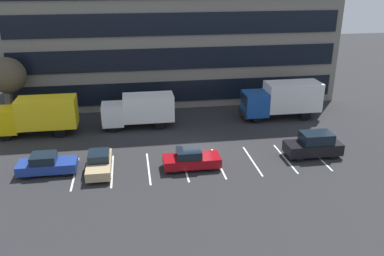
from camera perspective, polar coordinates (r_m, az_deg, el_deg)
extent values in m
plane|color=#262628|center=(34.46, 0.61, -3.31)|extent=(120.00, 120.00, 0.00)
cube|color=slate|center=(49.22, -2.96, 17.27)|extent=(36.43, 12.82, 21.60)
cube|color=black|center=(44.46, -1.84, 5.23)|extent=(34.97, 0.16, 2.30)
cube|color=black|center=(43.58, -1.90, 9.78)|extent=(34.97, 0.16, 2.30)
cube|color=black|center=(42.99, -1.96, 14.48)|extent=(34.97, 0.16, 2.30)
cube|color=silver|center=(32.14, -16.23, -6.18)|extent=(0.14, 5.40, 0.01)
cube|color=silver|center=(31.86, -11.21, -5.94)|extent=(0.14, 5.40, 0.01)
cube|color=silver|center=(31.83, -6.16, -5.66)|extent=(0.14, 5.40, 0.01)
cube|color=silver|center=(32.04, -1.13, -5.33)|extent=(0.14, 5.40, 0.01)
cube|color=silver|center=(32.49, 3.78, -4.98)|extent=(0.14, 5.40, 0.01)
cube|color=silver|center=(33.17, 8.52, -4.59)|extent=(0.14, 5.40, 0.01)
cube|color=silver|center=(34.07, 13.04, -4.20)|extent=(0.14, 5.40, 0.01)
cube|color=silver|center=(35.17, 17.30, -3.81)|extent=(0.14, 5.40, 0.01)
cube|color=yellow|center=(40.62, -24.84, 1.03)|extent=(2.22, 2.43, 2.22)
cube|color=yellow|center=(39.55, -19.77, 2.11)|extent=(5.26, 2.53, 2.73)
cylinder|color=black|center=(40.06, -24.96, -0.98)|extent=(1.01, 0.30, 1.01)
cylinder|color=black|center=(41.92, -24.26, 0.10)|extent=(1.01, 0.30, 1.01)
cylinder|color=black|center=(38.95, -18.20, -0.61)|extent=(1.01, 0.30, 1.01)
cylinder|color=black|center=(40.87, -17.80, 0.49)|extent=(1.01, 0.30, 1.01)
cube|color=white|center=(39.50, -11.14, 1.94)|extent=(2.05, 2.23, 2.05)
cube|color=black|center=(39.43, -12.64, 2.41)|extent=(0.06, 1.88, 0.90)
cube|color=white|center=(39.32, -6.18, 2.93)|extent=(4.84, 2.33, 2.51)
cube|color=black|center=(39.87, -12.58, 0.65)|extent=(0.19, 2.23, 0.37)
cylinder|color=black|center=(38.96, -11.07, 0.05)|extent=(0.93, 0.28, 0.93)
cylinder|color=black|center=(40.75, -11.00, 1.03)|extent=(0.93, 0.28, 0.93)
cylinder|color=black|center=(39.00, -4.59, 0.42)|extent=(0.93, 0.28, 0.93)
cylinder|color=black|center=(40.78, -4.81, 1.38)|extent=(0.93, 0.28, 0.93)
cube|color=#194799|center=(41.65, 8.88, 3.45)|extent=(2.36, 2.57, 2.36)
cube|color=black|center=(41.17, 7.38, 4.01)|extent=(0.06, 2.16, 1.04)
cube|color=white|center=(42.82, 14.01, 4.39)|extent=(5.57, 2.68, 2.89)
cube|color=black|center=(41.63, 7.19, 2.05)|extent=(0.21, 2.57, 0.43)
cylinder|color=black|center=(41.04, 9.25, 1.41)|extent=(1.07, 0.32, 1.07)
cylinder|color=black|center=(43.02, 8.36, 2.41)|extent=(1.07, 0.32, 1.07)
cylinder|color=black|center=(42.85, 15.72, 1.74)|extent=(1.07, 0.32, 1.07)
cylinder|color=black|center=(44.75, 14.60, 2.69)|extent=(1.07, 0.32, 1.07)
cube|color=black|center=(34.76, 16.69, -2.69)|extent=(4.57, 1.94, 0.94)
cube|color=black|center=(34.52, 17.19, -1.31)|extent=(2.51, 1.70, 0.84)
cylinder|color=black|center=(33.65, 14.96, -4.11)|extent=(0.68, 0.22, 0.68)
cylinder|color=black|center=(35.05, 13.88, -2.93)|extent=(0.68, 0.22, 0.68)
cylinder|color=black|center=(34.89, 19.37, -3.68)|extent=(0.68, 0.22, 0.68)
cylinder|color=black|center=(36.24, 18.16, -2.57)|extent=(0.68, 0.22, 0.68)
cube|color=tan|center=(31.67, -12.96, -5.08)|extent=(1.80, 4.29, 0.70)
cube|color=black|center=(31.58, -13.04, -3.86)|extent=(1.58, 1.80, 0.60)
cylinder|color=black|center=(30.52, -11.59, -6.64)|extent=(0.22, 0.60, 0.60)
cylinder|color=black|center=(30.66, -14.51, -6.78)|extent=(0.22, 0.60, 0.60)
cylinder|color=black|center=(32.97, -11.44, -4.40)|extent=(0.22, 0.60, 0.60)
cylinder|color=black|center=(33.10, -14.13, -4.54)|extent=(0.22, 0.60, 0.60)
cube|color=maroon|center=(31.42, -0.06, -4.67)|extent=(4.42, 1.85, 0.72)
cube|color=black|center=(31.10, -0.46, -3.60)|extent=(1.86, 1.63, 0.62)
cylinder|color=black|center=(32.48, 2.20, -4.35)|extent=(0.62, 0.23, 0.62)
cylinder|color=black|center=(31.08, 2.76, -5.63)|extent=(0.62, 0.23, 0.62)
cylinder|color=black|center=(32.10, -2.78, -4.69)|extent=(0.62, 0.23, 0.62)
cylinder|color=black|center=(30.68, -2.45, -6.00)|extent=(0.62, 0.23, 0.62)
cube|color=navy|center=(32.57, -19.73, -5.06)|extent=(4.37, 1.83, 0.71)
cube|color=black|center=(32.34, -20.26, -4.03)|extent=(1.84, 1.61, 0.61)
cylinder|color=black|center=(33.15, -17.07, -4.81)|extent=(0.61, 0.22, 0.61)
cylinder|color=black|center=(31.75, -17.42, -6.07)|extent=(0.61, 0.22, 0.61)
cylinder|color=black|center=(33.70, -21.78, -5.00)|extent=(0.61, 0.22, 0.61)
cylinder|color=black|center=(32.32, -22.34, -6.25)|extent=(0.61, 0.22, 0.61)
cylinder|color=#473323|center=(44.18, -24.01, 2.88)|extent=(0.28, 0.28, 3.46)
sphere|color=#4C4233|center=(43.38, -24.63, 6.77)|extent=(3.52, 3.52, 3.52)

